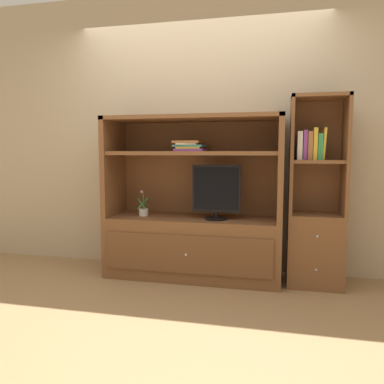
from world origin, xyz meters
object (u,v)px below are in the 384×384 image
object	(u,v)px
media_console	(193,227)
potted_plant	(144,211)
upright_book_row	(311,145)
bookshelf_tall	(316,224)
magazine_stack	(190,146)
tv_monitor	(216,192)

from	to	relation	value
media_console	potted_plant	bearing A→B (deg)	-177.15
potted_plant	upright_book_row	bearing A→B (deg)	0.62
potted_plant	bookshelf_tall	distance (m)	1.62
bookshelf_tall	magazine_stack	bearing A→B (deg)	-179.62
tv_monitor	magazine_stack	distance (m)	0.50
potted_plant	bookshelf_tall	size ratio (longest dim) A/B	0.15
media_console	upright_book_row	distance (m)	1.32
media_console	tv_monitor	xyz separation A→B (m)	(0.23, -0.06, 0.36)
magazine_stack	bookshelf_tall	xyz separation A→B (m)	(1.16, 0.01, -0.69)
tv_monitor	upright_book_row	world-z (taller)	upright_book_row
magazine_stack	upright_book_row	bearing A→B (deg)	-0.07
media_console	magazine_stack	size ratio (longest dim) A/B	4.78
potted_plant	bookshelf_tall	bearing A→B (deg)	0.91
tv_monitor	magazine_stack	bearing A→B (deg)	167.86
tv_monitor	media_console	bearing A→B (deg)	164.60
bookshelf_tall	tv_monitor	bearing A→B (deg)	-175.85
tv_monitor	bookshelf_tall	bearing A→B (deg)	4.15
tv_monitor	potted_plant	world-z (taller)	tv_monitor
tv_monitor	potted_plant	xyz separation A→B (m)	(-0.73, 0.04, -0.22)
media_console	magazine_stack	world-z (taller)	media_console
bookshelf_tall	upright_book_row	xyz separation A→B (m)	(-0.06, -0.01, 0.70)
media_console	potted_plant	distance (m)	0.52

